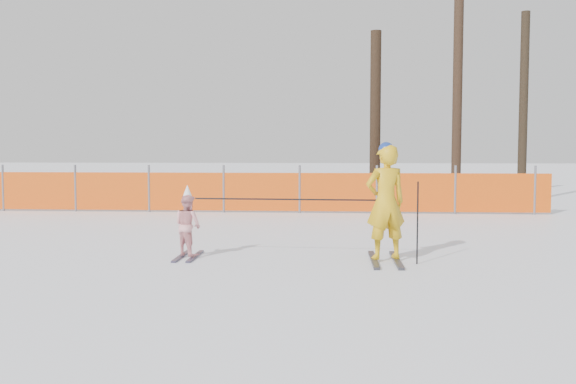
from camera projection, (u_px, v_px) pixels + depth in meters
The scene contains 6 objects.
ground at pixel (286, 259), 9.83m from camera, with size 120.00×120.00×0.00m, color white.
adult at pixel (386, 202), 9.59m from camera, with size 0.72×1.45×1.79m.
child at pixel (188, 224), 9.98m from camera, with size 0.59×1.03×1.13m.
ski_poles at pixel (324, 206), 9.65m from camera, with size 3.38×0.37×1.22m.
safety_fence at pixel (231, 191), 16.84m from camera, with size 16.44×0.06×1.25m.
tree_trunks at pixel (451, 101), 19.53m from camera, with size 4.96×1.81×7.37m.
Camera 1 is at (0.69, -9.71, 1.72)m, focal length 40.00 mm.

